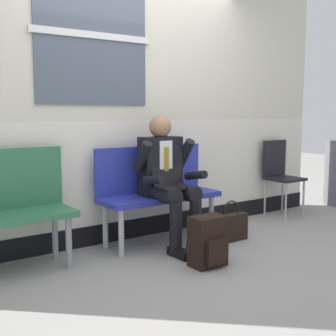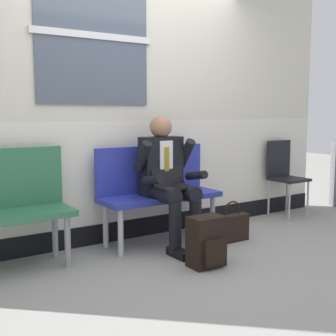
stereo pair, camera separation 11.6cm
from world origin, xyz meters
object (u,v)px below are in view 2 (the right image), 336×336
at_px(bench_with_person, 157,187).
at_px(person_seated, 168,178).
at_px(folding_chair, 284,171).
at_px(handbag, 232,227).
at_px(backpack, 207,242).

bearing_deg(bench_with_person, person_seated, -90.00).
xyz_separation_m(bench_with_person, folding_chair, (1.83, 0.04, 0.01)).
height_order(bench_with_person, person_seated, person_seated).
relative_size(handbag, folding_chair, 0.44).
height_order(backpack, folding_chair, folding_chair).
bearing_deg(folding_chair, backpack, -154.72).
distance_m(backpack, handbag, 0.76).
xyz_separation_m(person_seated, backpack, (-0.05, -0.65, -0.44)).
distance_m(backpack, folding_chair, 2.12).
relative_size(person_seated, folding_chair, 1.34).
bearing_deg(folding_chair, person_seated, -172.40).
distance_m(bench_with_person, handbag, 0.83).
height_order(person_seated, handbag, person_seated).
bearing_deg(backpack, bench_with_person, 86.44).
relative_size(person_seated, handbag, 3.02).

